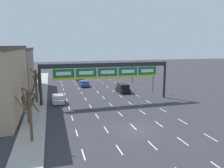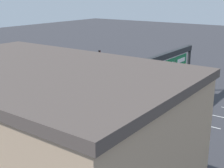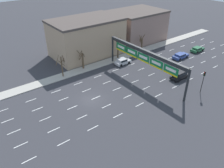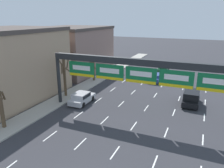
{
  "view_description": "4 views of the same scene",
  "coord_description": "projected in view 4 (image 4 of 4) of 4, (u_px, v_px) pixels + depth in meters",
  "views": [
    {
      "loc": [
        -8.97,
        -21.69,
        9.41
      ],
      "look_at": [
        1.09,
        14.11,
        2.8
      ],
      "focal_mm": 35.0,
      "sensor_mm": 36.0,
      "label": 1
    },
    {
      "loc": [
        -30.55,
        -3.22,
        13.43
      ],
      "look_at": [
        -1.24,
        17.98,
        2.93
      ],
      "focal_mm": 50.0,
      "sensor_mm": 36.0,
      "label": 2
    },
    {
      "loc": [
        28.61,
        -17.2,
        23.28
      ],
      "look_at": [
        1.47,
        3.69,
        2.72
      ],
      "focal_mm": 35.0,
      "sensor_mm": 36.0,
      "label": 3
    },
    {
      "loc": [
        5.92,
        -8.34,
        10.7
      ],
      "look_at": [
        -3.85,
        14.29,
        3.11
      ],
      "focal_mm": 35.0,
      "sensor_mm": 36.0,
      "label": 4
    }
  ],
  "objects": [
    {
      "name": "building_far",
      "position": [
        72.0,
        49.0,
        43.96
      ],
      "size": [
        12.11,
        15.69,
        8.88
      ],
      "color": "gray",
      "rests_on": "ground_plane"
    },
    {
      "name": "suv_black",
      "position": [
        191.0,
        97.0,
        27.56
      ],
      "size": [
        1.97,
        4.16,
        1.78
      ],
      "color": "black",
      "rests_on": "ground_plane"
    },
    {
      "name": "lane_dashes",
      "position": [
        141.0,
        116.0,
        24.55
      ],
      "size": [
        13.32,
        67.0,
        0.01
      ],
      "color": "white",
      "rests_on": "ground_plane"
    },
    {
      "name": "tree_bare_furthest",
      "position": [
        65.0,
        75.0,
        29.72
      ],
      "size": [
        1.73,
        1.76,
        5.67
      ],
      "color": "brown",
      "rests_on": "sidewalk_left"
    },
    {
      "name": "tree_bare_third",
      "position": [
        0.0,
        106.0,
        21.15
      ],
      "size": [
        1.96,
        1.74,
        4.58
      ],
      "color": "brown",
      "rests_on": "sidewalk_left"
    },
    {
      "name": "car_blue",
      "position": [
        155.0,
        77.0,
        37.99
      ],
      "size": [
        1.95,
        4.6,
        1.3
      ],
      "color": "navy",
      "rests_on": "ground_plane"
    },
    {
      "name": "car_silver",
      "position": [
        82.0,
        98.0,
        28.05
      ],
      "size": [
        1.9,
        4.07,
        1.43
      ],
      "color": "#B7B7BC",
      "rests_on": "ground_plane"
    },
    {
      "name": "tree_bare_closest",
      "position": [
        93.0,
        68.0,
        37.33
      ],
      "size": [
        1.38,
        1.55,
        4.44
      ],
      "color": "brown",
      "rests_on": "sidewalk_left"
    },
    {
      "name": "sign_gantry",
      "position": [
        142.0,
        70.0,
        22.67
      ],
      "size": [
        21.83,
        0.7,
        6.56
      ],
      "color": "#232628",
      "rests_on": "ground_plane"
    },
    {
      "name": "car_green",
      "position": [
        163.0,
        68.0,
        44.46
      ],
      "size": [
        1.83,
        4.15,
        1.28
      ],
      "color": "#235B38",
      "rests_on": "ground_plane"
    }
  ]
}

